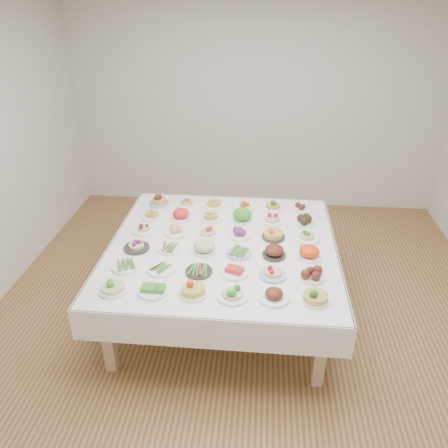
# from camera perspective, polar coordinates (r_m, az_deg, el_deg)

# --- Properties ---
(room_envelope) EXTENTS (5.02, 5.02, 2.81)m
(room_envelope) POSITION_cam_1_polar(r_m,az_deg,el_deg) (3.51, 3.28, 12.24)
(room_envelope) COLOR olive
(room_envelope) RESTS_ON ground
(display_table) EXTENTS (2.07, 2.07, 0.75)m
(display_table) POSITION_cam_1_polar(r_m,az_deg,el_deg) (4.02, -0.20, -3.52)
(display_table) COLOR white
(display_table) RESTS_ON ground
(dish_0) EXTENTS (0.22, 0.22, 0.13)m
(dish_0) POSITION_cam_1_polar(r_m,az_deg,el_deg) (3.48, -14.33, -7.66)
(dish_0) COLOR white
(dish_0) RESTS_ON display_table
(dish_1) EXTENTS (0.23, 0.23, 0.11)m
(dish_1) POSITION_cam_1_polar(r_m,az_deg,el_deg) (3.41, -9.24, -8.16)
(dish_1) COLOR white
(dish_1) RESTS_ON display_table
(dish_2) EXTENTS (0.23, 0.22, 0.14)m
(dish_2) POSITION_cam_1_polar(r_m,az_deg,el_deg) (3.35, -4.08, -8.29)
(dish_2) COLOR white
(dish_2) RESTS_ON display_table
(dish_3) EXTENTS (0.23, 0.23, 0.14)m
(dish_3) POSITION_cam_1_polar(r_m,az_deg,el_deg) (3.31, 1.13, -8.69)
(dish_3) COLOR white
(dish_3) RESTS_ON display_table
(dish_4) EXTENTS (0.22, 0.22, 0.11)m
(dish_4) POSITION_cam_1_polar(r_m,az_deg,el_deg) (3.32, 6.56, -9.06)
(dish_4) COLOR white
(dish_4) RESTS_ON display_table
(dish_5) EXTENTS (0.21, 0.21, 0.13)m
(dish_5) POSITION_cam_1_polar(r_m,az_deg,el_deg) (3.34, 11.88, -9.06)
(dish_5) COLOR white
(dish_5) RESTS_ON display_table
(dish_6) EXTENTS (0.23, 0.23, 0.05)m
(dish_6) POSITION_cam_1_polar(r_m,az_deg,el_deg) (3.75, -12.69, -5.30)
(dish_6) COLOR white
(dish_6) RESTS_ON display_table
(dish_7) EXTENTS (0.22, 0.22, 0.05)m
(dish_7) POSITION_cam_1_polar(r_m,az_deg,el_deg) (3.66, -8.21, -5.78)
(dish_7) COLOR white
(dish_7) RESTS_ON display_table
(dish_8) EXTENTS (0.22, 0.22, 0.05)m
(dish_8) POSITION_cam_1_polar(r_m,az_deg,el_deg) (3.60, -3.31, -6.08)
(dish_8) COLOR #2D2A28
(dish_8) RESTS_ON display_table
(dish_9) EXTENTS (0.22, 0.22, 0.10)m
(dish_9) POSITION_cam_1_polar(r_m,az_deg,el_deg) (3.57, 1.40, -6.00)
(dish_9) COLOR white
(dish_9) RESTS_ON display_table
(dish_10) EXTENTS (0.22, 0.22, 0.11)m
(dish_10) POSITION_cam_1_polar(r_m,az_deg,el_deg) (3.56, 6.43, -6.14)
(dish_10) COLOR #4C66B2
(dish_10) RESTS_ON display_table
(dish_11) EXTENTS (0.22, 0.22, 0.10)m
(dish_11) POSITION_cam_1_polar(r_m,az_deg,el_deg) (3.59, 11.34, -6.34)
(dish_11) COLOR white
(dish_11) RESTS_ON display_table
(dish_12) EXTENTS (0.23, 0.23, 0.11)m
(dish_12) POSITION_cam_1_polar(r_m,az_deg,el_deg) (3.97, -11.38, -2.63)
(dish_12) COLOR #2D2A28
(dish_12) RESTS_ON display_table
(dish_13) EXTENTS (0.20, 0.20, 0.05)m
(dish_13) POSITION_cam_1_polar(r_m,az_deg,el_deg) (3.92, -7.18, -3.13)
(dish_13) COLOR white
(dish_13) RESTS_ON display_table
(dish_14) EXTENTS (0.20, 0.20, 0.12)m
(dish_14) POSITION_cam_1_polar(r_m,az_deg,el_deg) (3.85, -2.58, -3.02)
(dish_14) COLOR white
(dish_14) RESTS_ON display_table
(dish_15) EXTENTS (0.22, 0.22, 0.05)m
(dish_15) POSITION_cam_1_polar(r_m,az_deg,el_deg) (3.83, 1.95, -3.70)
(dish_15) COLOR #4C66B2
(dish_15) RESTS_ON display_table
(dish_16) EXTENTS (0.20, 0.20, 0.12)m
(dish_16) POSITION_cam_1_polar(r_m,az_deg,el_deg) (3.81, 6.57, -3.50)
(dish_16) COLOR #2D2A28
(dish_16) RESTS_ON display_table
(dish_17) EXTENTS (0.21, 0.21, 0.14)m
(dish_17) POSITION_cam_1_polar(r_m,az_deg,el_deg) (3.84, 11.09, -3.47)
(dish_17) COLOR white
(dish_17) RESTS_ON display_table
(dish_18) EXTENTS (0.22, 0.22, 0.10)m
(dish_18) POSITION_cam_1_polar(r_m,az_deg,el_deg) (4.24, -10.41, -0.49)
(dish_18) COLOR white
(dish_18) RESTS_ON display_table
(dish_19) EXTENTS (0.23, 0.23, 0.10)m
(dish_19) POSITION_cam_1_polar(r_m,az_deg,el_deg) (4.16, -6.20, -0.72)
(dish_19) COLOR white
(dish_19) RESTS_ON display_table
(dish_20) EXTENTS (0.22, 0.22, 0.12)m
(dish_20) POSITION_cam_1_polar(r_m,az_deg,el_deg) (4.10, -2.15, -0.82)
(dish_20) COLOR white
(dish_20) RESTS_ON display_table
(dish_21) EXTENTS (0.22, 0.22, 0.10)m
(dish_21) POSITION_cam_1_polar(r_m,az_deg,el_deg) (4.09, 2.07, -1.06)
(dish_21) COLOR white
(dish_21) RESTS_ON display_table
(dish_22) EXTENTS (0.22, 0.21, 0.13)m
(dish_22) POSITION_cam_1_polar(r_m,az_deg,el_deg) (4.08, 6.51, -1.13)
(dish_22) COLOR #2D2A28
(dish_22) RESTS_ON display_table
(dish_23) EXTENTS (0.23, 0.23, 0.12)m
(dish_23) POSITION_cam_1_polar(r_m,az_deg,el_deg) (4.11, 10.79, -1.34)
(dish_23) COLOR white
(dish_23) RESTS_ON display_table
(dish_24) EXTENTS (0.20, 0.20, 0.11)m
(dish_24) POSITION_cam_1_polar(r_m,az_deg,el_deg) (4.48, -9.38, 1.32)
(dish_24) COLOR white
(dish_24) RESTS_ON display_table
(dish_25) EXTENTS (0.22, 0.22, 0.12)m
(dish_25) POSITION_cam_1_polar(r_m,az_deg,el_deg) (4.41, -5.65, 1.31)
(dish_25) COLOR white
(dish_25) RESTS_ON display_table
(dish_26) EXTENTS (0.21, 0.21, 0.12)m
(dish_26) POSITION_cam_1_polar(r_m,az_deg,el_deg) (4.38, -1.72, 1.15)
(dish_26) COLOR white
(dish_26) RESTS_ON display_table
(dish_27) EXTENTS (0.21, 0.21, 0.12)m
(dish_27) POSITION_cam_1_polar(r_m,az_deg,el_deg) (4.35, 2.42, 1.04)
(dish_27) COLOR white
(dish_27) RESTS_ON display_table
(dish_28) EXTENTS (0.22, 0.22, 0.13)m
(dish_28) POSITION_cam_1_polar(r_m,az_deg,el_deg) (4.35, 6.30, 0.90)
(dish_28) COLOR white
(dish_28) RESTS_ON display_table
(dish_29) EXTENTS (0.20, 0.20, 0.10)m
(dish_29) POSITION_cam_1_polar(r_m,az_deg,el_deg) (4.37, 10.48, 0.53)
(dish_29) COLOR white
(dish_29) RESTS_ON display_table
(dish_30) EXTENTS (0.22, 0.22, 0.13)m
(dish_30) POSITION_cam_1_polar(r_m,az_deg,el_deg) (4.74, -8.48, 3.20)
(dish_30) COLOR #4C66B2
(dish_30) RESTS_ON display_table
(dish_31) EXTENTS (0.20, 0.20, 0.10)m
(dish_31) POSITION_cam_1_polar(r_m,az_deg,el_deg) (4.69, -4.86, 2.88)
(dish_31) COLOR white
(dish_31) RESTS_ON display_table
(dish_32) EXTENTS (0.21, 0.21, 0.11)m
(dish_32) POSITION_cam_1_polar(r_m,az_deg,el_deg) (4.64, -1.29, 2.77)
(dish_32) COLOR white
(dish_32) RESTS_ON display_table
(dish_33) EXTENTS (0.23, 0.23, 0.09)m
(dish_33) POSITION_cam_1_polar(r_m,az_deg,el_deg) (4.63, 2.65, 2.51)
(dish_33) COLOR white
(dish_33) RESTS_ON display_table
(dish_34) EXTENTS (0.22, 0.22, 0.12)m
(dish_34) POSITION_cam_1_polar(r_m,az_deg,el_deg) (4.61, 6.41, 2.51)
(dish_34) COLOR white
(dish_34) RESTS_ON display_table
(dish_35) EXTENTS (0.22, 0.22, 0.09)m
(dish_35) POSITION_cam_1_polar(r_m,az_deg,el_deg) (4.64, 10.03, 2.17)
(dish_35) COLOR white
(dish_35) RESTS_ON display_table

